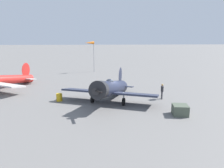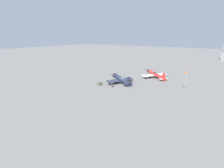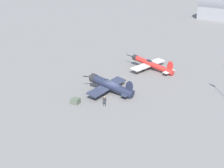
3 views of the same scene
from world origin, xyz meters
name	(u,v)px [view 1 (image 1 of 3)]	position (x,y,z in m)	size (l,w,h in m)	color
ground_plane	(112,100)	(0.00, 0.00, 0.00)	(400.00, 400.00, 0.00)	slate
airplane_foreground	(111,88)	(-0.46, 0.18, 1.42)	(10.25, 10.22, 3.48)	#1E2338
ground_crew_mechanic	(162,90)	(-0.08, -5.62, 1.05)	(0.66, 0.32, 1.73)	#2D2D33
equipment_crate	(180,110)	(-5.13, -5.67, 0.46)	(1.52, 1.52, 0.93)	#4C5647
fuel_drum	(59,97)	(0.03, 5.75, 0.41)	(0.67, 0.67, 0.82)	gold
windsock_mast	(90,44)	(19.56, 2.84, 5.57)	(1.63, 2.01, 6.09)	gray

